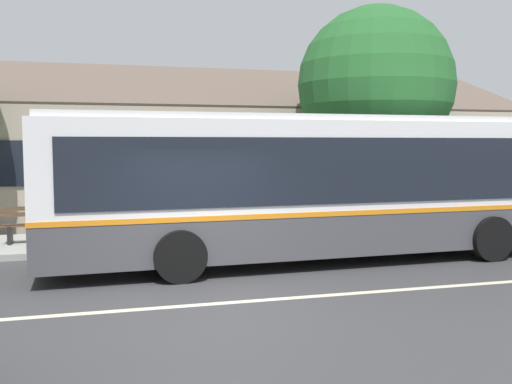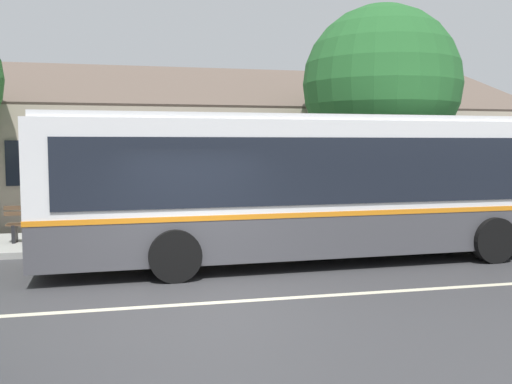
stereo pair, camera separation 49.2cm
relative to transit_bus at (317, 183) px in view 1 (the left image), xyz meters
The scene contains 7 objects.
ground_plane 4.45m from the transit_bus, 134.98° to the right, with size 300.00×300.00×0.00m, color #38383A.
sidewalk_far 4.55m from the transit_bus, 133.12° to the left, with size 60.00×3.00×0.15m, color #9E9E99.
lane_divider_stripe 4.45m from the transit_bus, 134.98° to the right, with size 60.00×0.16×0.01m, color beige.
community_building 11.37m from the transit_bus, 108.68° to the left, with size 28.39×10.62×6.61m.
transit_bus is the anchor object (origin of this frame).
bench_by_building 6.87m from the transit_bus, 153.81° to the left, with size 1.84×0.51×0.94m.
street_tree_primary 5.80m from the transit_bus, 51.15° to the left, with size 4.69×4.69×6.71m.
Camera 1 is at (-1.73, -8.92, 2.60)m, focal length 40.00 mm.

